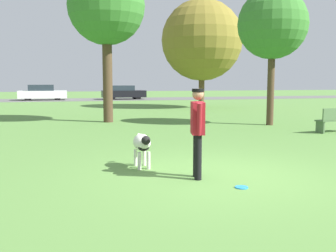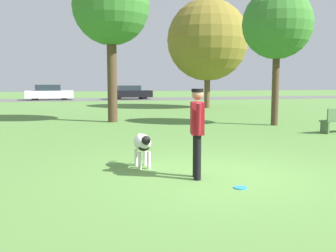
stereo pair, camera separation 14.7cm
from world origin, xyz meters
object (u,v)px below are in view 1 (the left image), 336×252
Objects in this scene: frisbee at (242,187)px; tree_mid_center at (106,7)px; dog at (142,144)px; parked_car_white at (42,93)px; tree_near_right at (273,25)px; parked_car_black at (123,93)px; person at (198,126)px; tree_far_right at (202,40)px; park_bench at (336,119)px.

tree_mid_center reaches higher than frisbee.
dog is 0.22× the size of parked_car_white.
frisbee is 12.02m from tree_mid_center.
tree_near_right is 1.29× the size of parked_car_black.
frisbee is at bearing -135.59° from person.
tree_far_right is at bearing -51.66° from parked_car_white.
parked_car_white is (-3.62, 29.66, 0.18)m from dog.
dog is at bearing -91.47° from tree_mid_center.
tree_mid_center is (-6.80, -7.49, 0.44)m from tree_far_right.
parked_car_black is (-3.30, 13.01, -3.69)m from tree_far_right.
tree_far_right reaches higher than parked_car_white.
tree_near_right is 3.67× the size of park_bench.
park_bench is (7.16, -5.36, -4.32)m from tree_mid_center.
tree_mid_center reaches higher than person.
person is 9.77m from tree_near_right.
dog is 4.24× the size of frisbee.
tree_far_right is at bearing -96.98° from park_bench.
parked_car_white reaches higher than dog.
park_bench is (11.01, -25.91, -0.22)m from parked_car_white.
tree_near_right is 0.76× the size of tree_far_right.
parked_car_white is (-9.97, 23.28, -3.24)m from tree_near_right.
park_bench is (7.39, 3.75, -0.04)m from dog.
dog reaches higher than frisbee.
tree_near_right reaches higher than park_bench.
tree_near_right is at bearing -93.80° from tree_far_right.
person reaches higher than frisbee.
parked_car_black is at bearing 85.59° from frisbee.
frisbee is at bearing 32.50° from dog.
tree_mid_center reaches higher than dog.
park_bench reaches higher than frisbee.
tree_far_right is 1.70× the size of parked_car_black.
tree_near_right is 10.24m from tree_far_right.
parked_car_black is at bearing 96.44° from tree_near_right.
frisbee is 0.03× the size of tree_far_right.
frisbee is 0.03× the size of tree_mid_center.
tree_mid_center is (0.23, 9.11, 4.28)m from dog.
person is 0.38× the size of parked_car_white.
person is 1.12× the size of park_bench.
tree_far_right is 4.81× the size of park_bench.
tree_far_right is 13.43m from park_bench.
dog is (-0.80, 1.08, -0.46)m from person.
person is at bearing -109.42° from tree_far_right.
frisbee is 10.44m from tree_near_right.
parked_car_black is (7.35, -0.06, -0.03)m from parked_car_white.
dog is 0.13× the size of tree_far_right.
tree_far_right is (6.23, 17.68, 3.39)m from person.
tree_far_right is 1.08× the size of tree_mid_center.
frisbee is at bearing -81.98° from parked_car_white.
dog is at bearing 18.33° from park_bench.
park_bench is (6.09, 5.63, 0.44)m from frisbee.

